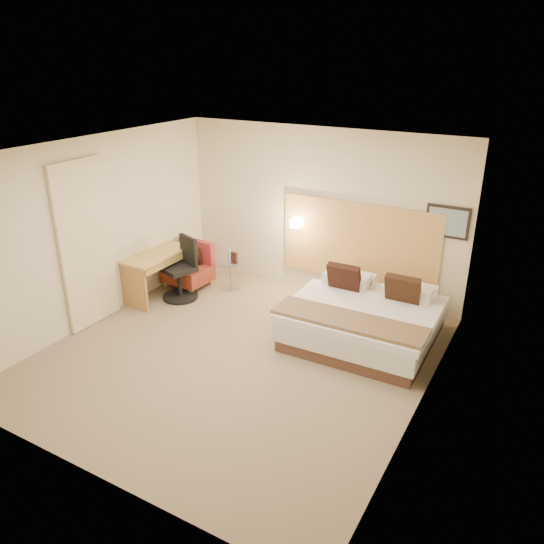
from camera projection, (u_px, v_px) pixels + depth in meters
The scene contains 19 objects.
floor at pixel (238, 356), 7.09m from camera, with size 4.80×5.00×0.02m, color #7E6C55.
ceiling at pixel (232, 151), 6.04m from camera, with size 4.80×5.00×0.02m, color silver.
wall_back at pixel (320, 212), 8.58m from camera, with size 4.80×0.02×2.70m, color beige.
wall_front at pixel (75, 355), 4.55m from camera, with size 4.80×0.02×2.70m, color beige.
wall_left at pixel (95, 231), 7.66m from camera, with size 0.02×5.00×2.70m, color beige.
wall_right at pixel (430, 304), 5.47m from camera, with size 0.02×5.00×2.70m, color beige.
headboard_panel at pixel (358, 243), 8.39m from camera, with size 2.60×0.04×1.30m, color tan.
art_frame at pixel (448, 222), 7.58m from camera, with size 0.62×0.03×0.47m, color black.
art_canvas at pixel (447, 222), 7.57m from camera, with size 0.54×0.01×0.39m, color gray.
lamp_arm at pixel (298, 222), 8.75m from camera, with size 0.02×0.02×0.12m, color silver.
lamp_shade at pixel (296, 223), 8.70m from camera, with size 0.15×0.15×0.15m, color #F9E8C2.
curtain at pixel (86, 245), 7.49m from camera, with size 0.06×0.90×2.42m, color beige.
bottle_a at pixel (229, 255), 8.92m from camera, with size 0.05×0.05×0.18m, color #82ADC9.
menu_folder at pixel (234, 258), 8.76m from camera, with size 0.12×0.04×0.20m, color #371A16.
bed at pixel (364, 318), 7.40m from camera, with size 2.01×1.93×0.96m.
lounge_chair at pixel (190, 268), 9.13m from camera, with size 0.75×0.66×0.76m.
side_table at pixel (231, 274), 8.95m from camera, with size 0.51×0.51×0.50m.
desk at pixel (158, 263), 8.57m from camera, with size 0.56×1.21×0.75m.
desk_chair at pixel (182, 274), 8.59m from camera, with size 0.73×0.73×1.01m.
Camera 1 is at (3.41, -5.09, 3.77)m, focal length 35.00 mm.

